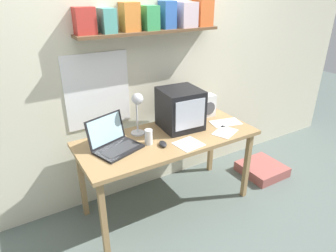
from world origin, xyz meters
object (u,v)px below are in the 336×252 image
at_px(loose_paper_near_laptop, 225,132).
at_px(desk_lamp, 137,107).
at_px(crt_monitor, 180,109).
at_px(laptop, 113,141).
at_px(space_heater, 206,106).
at_px(open_notebook, 226,123).
at_px(corner_desk, 168,143).
at_px(juice_glass, 149,138).
at_px(loose_paper_near_monitor, 189,144).
at_px(floor_cushion, 262,169).
at_px(computer_mouse, 163,144).

bearing_deg(loose_paper_near_laptop, desk_lamp, 154.25).
bearing_deg(crt_monitor, laptop, -170.98).
xyz_separation_m(desk_lamp, space_heater, (0.78, 0.06, -0.17)).
bearing_deg(laptop, open_notebook, -23.38).
bearing_deg(space_heater, crt_monitor, -163.14).
height_order(desk_lamp, loose_paper_near_laptop, desk_lamp).
distance_m(corner_desk, juice_glass, 0.24).
height_order(crt_monitor, desk_lamp, desk_lamp).
relative_size(juice_glass, loose_paper_near_monitor, 0.55).
bearing_deg(open_notebook, floor_cushion, -5.06).
distance_m(corner_desk, space_heater, 0.62).
bearing_deg(loose_paper_near_monitor, laptop, 154.61).
xyz_separation_m(desk_lamp, loose_paper_near_laptop, (0.70, -0.34, -0.27)).
bearing_deg(space_heater, floor_cushion, -21.58).
bearing_deg(desk_lamp, loose_paper_near_monitor, -36.06).
relative_size(computer_mouse, open_notebook, 0.37).
height_order(crt_monitor, juice_glass, crt_monitor).
distance_m(juice_glass, open_notebook, 0.83).
bearing_deg(space_heater, desk_lamp, -172.55).
height_order(computer_mouse, floor_cushion, computer_mouse).
height_order(crt_monitor, space_heater, crt_monitor).
distance_m(juice_glass, loose_paper_near_laptop, 0.71).
bearing_deg(crt_monitor, floor_cushion, -7.19).
bearing_deg(crt_monitor, loose_paper_near_laptop, -42.57).
bearing_deg(computer_mouse, crt_monitor, 36.26).
bearing_deg(floor_cushion, crt_monitor, 168.65).
xyz_separation_m(laptop, juice_glass, (0.28, -0.09, -0.01)).
height_order(crt_monitor, laptop, crt_monitor).
bearing_deg(juice_glass, loose_paper_near_laptop, -13.07).
bearing_deg(loose_paper_near_monitor, computer_mouse, 155.52).
bearing_deg(crt_monitor, juice_glass, -156.07).
xyz_separation_m(corner_desk, loose_paper_near_laptop, (0.48, -0.19, 0.07)).
xyz_separation_m(open_notebook, floor_cushion, (0.57, -0.05, -0.69)).
bearing_deg(laptop, loose_paper_near_monitor, -44.05).
distance_m(crt_monitor, space_heater, 0.39).
xyz_separation_m(crt_monitor, loose_paper_near_monitor, (-0.12, -0.32, -0.18)).
xyz_separation_m(loose_paper_near_laptop, loose_paper_near_monitor, (-0.41, -0.02, 0.00)).
relative_size(laptop, computer_mouse, 3.68).
height_order(space_heater, loose_paper_near_monitor, space_heater).
bearing_deg(desk_lamp, floor_cushion, 5.57).
bearing_deg(desk_lamp, corner_desk, -18.48).
xyz_separation_m(crt_monitor, space_heater, (0.37, 0.09, -0.07)).
distance_m(corner_desk, open_notebook, 0.63).
height_order(laptop, loose_paper_near_monitor, laptop).
xyz_separation_m(juice_glass, computer_mouse, (0.08, -0.09, -0.04)).
distance_m(loose_paper_near_laptop, floor_cushion, 0.99).
xyz_separation_m(space_heater, computer_mouse, (-0.69, -0.32, -0.09)).
bearing_deg(open_notebook, loose_paper_near_laptop, -132.47).
bearing_deg(open_notebook, crt_monitor, 160.80).
xyz_separation_m(corner_desk, laptop, (-0.49, 0.05, 0.13)).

